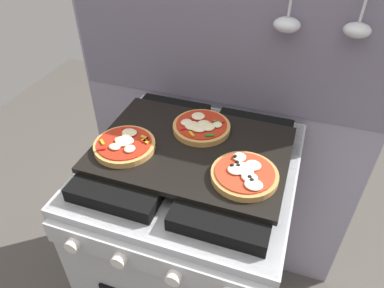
# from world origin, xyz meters

# --- Properties ---
(kitchen_backsplash) EXTENTS (1.10, 0.09, 1.55)m
(kitchen_backsplash) POSITION_xyz_m (0.00, 0.33, 0.79)
(kitchen_backsplash) COLOR gray
(kitchen_backsplash) RESTS_ON ground_plane
(stove) EXTENTS (0.60, 0.64, 0.90)m
(stove) POSITION_xyz_m (-0.00, -0.00, 0.45)
(stove) COLOR #B7BABF
(stove) RESTS_ON ground_plane
(baking_tray) EXTENTS (0.54, 0.38, 0.02)m
(baking_tray) POSITION_xyz_m (0.00, 0.00, 0.91)
(baking_tray) COLOR black
(baking_tray) RESTS_ON stove
(pizza_left) EXTENTS (0.17, 0.17, 0.03)m
(pizza_left) POSITION_xyz_m (-0.18, -0.07, 0.93)
(pizza_left) COLOR tan
(pizza_left) RESTS_ON baking_tray
(pizza_right) EXTENTS (0.17, 0.17, 0.03)m
(pizza_right) POSITION_xyz_m (0.17, -0.08, 0.93)
(pizza_right) COLOR #C18947
(pizza_right) RESTS_ON baking_tray
(pizza_center) EXTENTS (0.17, 0.17, 0.03)m
(pizza_center) POSITION_xyz_m (-0.00, 0.09, 0.93)
(pizza_center) COLOR #C18947
(pizza_center) RESTS_ON baking_tray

